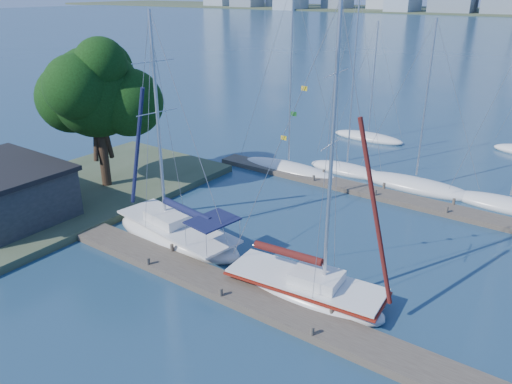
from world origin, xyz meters
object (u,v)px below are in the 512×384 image
Objects in this scene: sailboat_maroon at (306,276)px; tree at (96,90)px; sailboat_navy at (176,226)px; clubhouse at (1,191)px.

tree is at bearing 165.00° from sailboat_maroon.
sailboat_maroon is (9.14, -0.53, 0.14)m from sailboat_navy.
sailboat_maroon is (20.03, 3.92, -1.02)m from clubhouse.
sailboat_maroon reaches higher than tree.
tree is 0.78× the size of sailboat_maroon.
sailboat_navy is (10.88, 4.45, -1.16)m from clubhouse.
clubhouse is 9.04m from tree.
sailboat_navy is 0.96× the size of sailboat_maroon.
sailboat_maroon reaches higher than sailboat_navy.
sailboat_navy is at bearing 22.24° from clubhouse.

